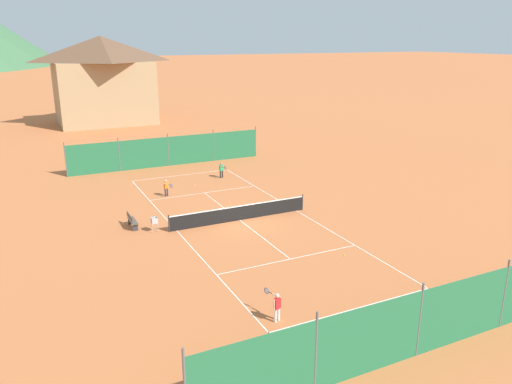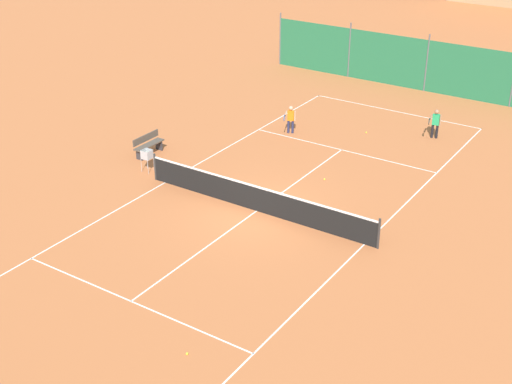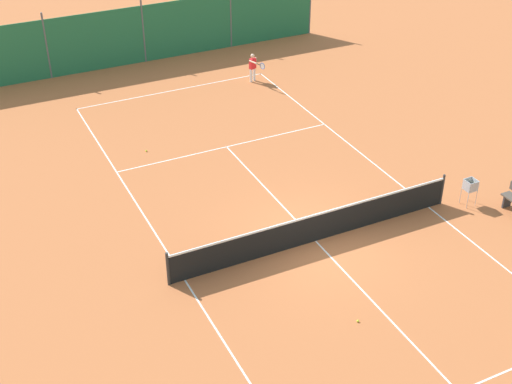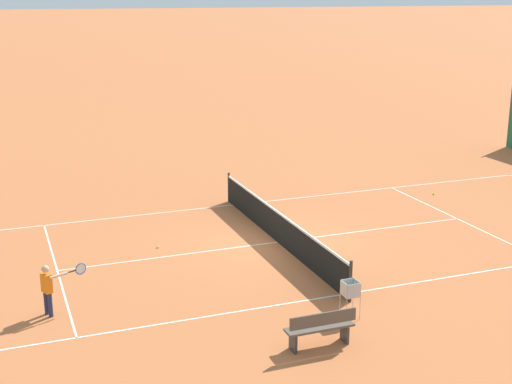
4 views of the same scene
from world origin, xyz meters
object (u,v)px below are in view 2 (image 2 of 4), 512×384
object	(u,v)px
tennis_ball_service_box	(366,132)
courtside_bench	(148,144)
tennis_net	(257,198)
tennis_ball_near_corner	(187,354)
ball_hopper	(147,156)
player_near_service	(435,122)
tennis_ball_alley_right	(324,179)
player_far_service	(290,118)

from	to	relation	value
tennis_ball_service_box	courtside_bench	world-z (taller)	courtside_bench
tennis_net	tennis_ball_near_corner	size ratio (longest dim) A/B	139.09
tennis_ball_service_box	courtside_bench	xyz separation A→B (m)	(-6.39, -6.99, 0.42)
tennis_net	courtside_bench	world-z (taller)	tennis_net
ball_hopper	tennis_ball_near_corner	bearing A→B (deg)	-43.97
player_near_service	tennis_ball_alley_right	xyz separation A→B (m)	(-1.94, -6.22, -0.71)
tennis_ball_near_corner	tennis_net	bearing A→B (deg)	110.40
player_far_service	tennis_ball_alley_right	xyz separation A→B (m)	(3.50, -3.33, -0.69)
player_far_service	courtside_bench	distance (m)	6.30
tennis_net	tennis_ball_service_box	bearing A→B (deg)	89.70
ball_hopper	courtside_bench	size ratio (longest dim) A/B	0.59
ball_hopper	tennis_ball_service_box	bearing A→B (deg)	56.95
tennis_net	courtside_bench	size ratio (longest dim) A/B	6.12
tennis_net	ball_hopper	world-z (taller)	tennis_net
player_far_service	player_near_service	size ratio (longest dim) A/B	0.96
tennis_net	tennis_ball_service_box	size ratio (longest dim) A/B	139.09
player_near_service	player_far_service	bearing A→B (deg)	-152.03
player_near_service	tennis_ball_near_corner	bearing A→B (deg)	-89.96
tennis_net	courtside_bench	xyz separation A→B (m)	(-6.34, 1.66, -0.05)
player_near_service	courtside_bench	size ratio (longest dim) A/B	0.85
courtside_bench	player_near_service	bearing A→B (deg)	41.57
tennis_ball_near_corner	tennis_ball_alley_right	bearing A→B (deg)	100.23
tennis_ball_alley_right	tennis_ball_near_corner	bearing A→B (deg)	-79.77
tennis_net	ball_hopper	size ratio (longest dim) A/B	10.31
tennis_ball_alley_right	courtside_bench	distance (m)	7.36
tennis_net	tennis_ball_near_corner	world-z (taller)	tennis_net
tennis_ball_service_box	courtside_bench	distance (m)	9.48
player_far_service	tennis_ball_near_corner	distance (m)	15.17
tennis_net	ball_hopper	xyz separation A→B (m)	(-5.31, 0.41, 0.15)
tennis_ball_near_corner	ball_hopper	xyz separation A→B (m)	(-8.04, 7.75, 0.62)
player_near_service	tennis_ball_alley_right	size ratio (longest dim) A/B	19.42
player_far_service	tennis_ball_alley_right	distance (m)	4.88
tennis_ball_near_corner	courtside_bench	bearing A→B (deg)	135.24
player_far_service	tennis_ball_service_box	distance (m)	3.40
tennis_ball_alley_right	tennis_ball_near_corner	size ratio (longest dim) A/B	1.00
tennis_ball_near_corner	ball_hopper	distance (m)	11.19
player_near_service	tennis_ball_near_corner	distance (m)	17.05
player_near_service	ball_hopper	xyz separation A→B (m)	(-8.02, -9.28, -0.09)
tennis_net	tennis_ball_alley_right	size ratio (longest dim) A/B	139.09
tennis_ball_service_box	tennis_ball_near_corner	world-z (taller)	same
tennis_ball_alley_right	courtside_bench	size ratio (longest dim) A/B	0.04
player_far_service	ball_hopper	xyz separation A→B (m)	(-2.58, -6.39, -0.06)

